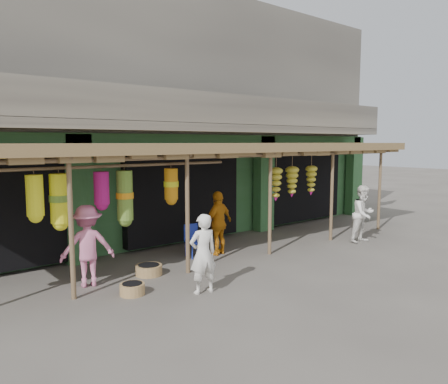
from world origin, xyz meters
TOP-DOWN VIEW (x-y plane):
  - ground at (0.00, 0.00)m, footprint 80.00×80.00m
  - building at (-0.00, 4.87)m, footprint 16.40×6.80m
  - awning at (-0.17, 0.80)m, footprint 14.00×2.70m
  - blue_chair at (-0.62, 0.85)m, footprint 0.41×0.42m
  - basket_mid at (-2.23, 0.20)m, footprint 0.66×0.66m
  - basket_right at (-3.08, -0.67)m, footprint 0.48×0.48m
  - person_front at (-2.00, -1.42)m, footprint 0.59×0.44m
  - person_right at (4.00, -0.93)m, footprint 0.82×0.65m
  - person_vendor at (0.00, 0.61)m, footprint 1.01×0.59m
  - person_shopper at (-3.50, 0.35)m, footprint 1.16×0.86m

SIDE VIEW (x-z plane):
  - ground at x=0.00m, z-range 0.00..0.00m
  - basket_right at x=-3.08m, z-range 0.00..0.21m
  - basket_mid at x=-2.23m, z-range 0.00..0.22m
  - blue_chair at x=-0.62m, z-range 0.05..0.85m
  - person_front at x=-2.00m, z-range 0.00..1.50m
  - person_shopper at x=-3.50m, z-range 0.00..1.60m
  - person_vendor at x=0.00m, z-range 0.00..1.61m
  - person_right at x=4.00m, z-range 0.00..1.61m
  - awning at x=-0.17m, z-range 1.18..3.97m
  - building at x=0.00m, z-range -0.13..6.87m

